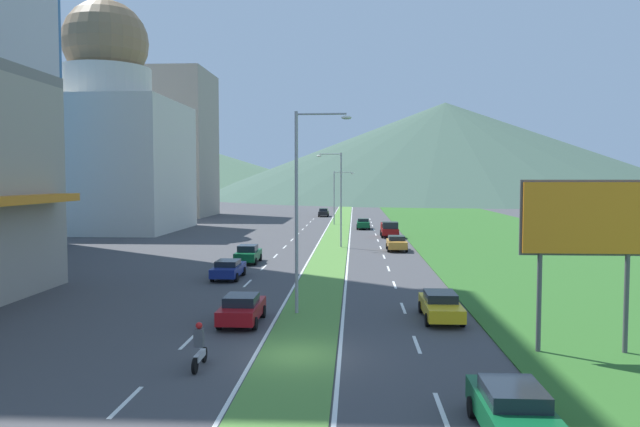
{
  "coord_description": "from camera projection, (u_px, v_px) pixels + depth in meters",
  "views": [
    {
      "loc": [
        2.35,
        -23.94,
        7.3
      ],
      "look_at": [
        -0.82,
        30.21,
        4.11
      ],
      "focal_mm": 33.4,
      "sensor_mm": 36.0,
      "label": 1
    }
  ],
  "objects": [
    {
      "name": "motorcycle_rider",
      "position": [
        199.0,
        349.0,
        22.87
      ],
      "size": [
        0.36,
        2.0,
        1.8
      ],
      "rotation": [
        0.0,
        0.0,
        1.57
      ],
      "color": "black",
      "rests_on": "ground_plane"
    },
    {
      "name": "lane_dash_left_13",
      "position": [
        310.0,
        222.0,
        100.04
      ],
      "size": [
        0.16,
        2.8,
        0.01
      ],
      "primitive_type": "cube",
      "color": "silver",
      "rests_on": "ground_plane"
    },
    {
      "name": "car_7",
      "position": [
        248.0,
        254.0,
        51.4
      ],
      "size": [
        1.92,
        4.27,
        1.57
      ],
      "rotation": [
        0.0,
        0.0,
        1.57
      ],
      "color": "#0C5128",
      "rests_on": "ground_plane"
    },
    {
      "name": "lane_dash_right_2",
      "position": [
        441.0,
        409.0,
        18.85
      ],
      "size": [
        0.16,
        2.8,
        0.01
      ],
      "primitive_type": "cube",
      "color": "silver",
      "rests_on": "ground_plane"
    },
    {
      "name": "pickup_truck_0",
      "position": [
        390.0,
        229.0,
        74.04
      ],
      "size": [
        2.18,
        5.4,
        2.0
      ],
      "rotation": [
        0.0,
        0.0,
        -1.57
      ],
      "color": "maroon",
      "rests_on": "ground_plane"
    },
    {
      "name": "lane_dash_left_10",
      "position": [
        298.0,
        234.0,
        78.06
      ],
      "size": [
        0.16,
        2.8,
        0.01
      ],
      "primitive_type": "cube",
      "color": "silver",
      "rests_on": "ground_plane"
    },
    {
      "name": "lane_dash_right_4",
      "position": [
        403.0,
        308.0,
        33.5
      ],
      "size": [
        0.16,
        2.8,
        0.01
      ],
      "primitive_type": "cube",
      "color": "silver",
      "rests_on": "ground_plane"
    },
    {
      "name": "lane_dash_right_12",
      "position": [
        372.0,
        226.0,
        92.12
      ],
      "size": [
        0.16,
        2.8,
        0.01
      ],
      "primitive_type": "cube",
      "color": "silver",
      "rests_on": "ground_plane"
    },
    {
      "name": "lane_dash_left_11",
      "position": [
        303.0,
        229.0,
        85.39
      ],
      "size": [
        0.16,
        2.8,
        0.01
      ],
      "primitive_type": "cube",
      "color": "silver",
      "rests_on": "ground_plane"
    },
    {
      "name": "lane_dash_left_4",
      "position": [
        224.0,
        306.0,
        34.1
      ],
      "size": [
        0.16,
        2.8,
        0.01
      ],
      "primitive_type": "cube",
      "color": "silver",
      "rests_on": "ground_plane"
    },
    {
      "name": "lane_dash_right_3",
      "position": [
        417.0,
        344.0,
        26.17
      ],
      "size": [
        0.16,
        2.8,
        0.01
      ],
      "primitive_type": "cube",
      "color": "silver",
      "rests_on": "ground_plane"
    },
    {
      "name": "car_8",
      "position": [
        397.0,
        243.0,
        60.19
      ],
      "size": [
        2.01,
        4.14,
        1.5
      ],
      "rotation": [
        0.0,
        0.0,
        -1.57
      ],
      "color": "#C6842D",
      "rests_on": "ground_plane"
    },
    {
      "name": "car_0",
      "position": [
        363.0,
        224.0,
        85.95
      ],
      "size": [
        1.94,
        4.18,
        1.52
      ],
      "rotation": [
        0.0,
        0.0,
        -1.57
      ],
      "color": "#0C5128",
      "rests_on": "ground_plane"
    },
    {
      "name": "lane_dash_right_8",
      "position": [
        381.0,
        248.0,
        62.81
      ],
      "size": [
        0.16,
        2.8,
        0.01
      ],
      "primitive_type": "cube",
      "color": "silver",
      "rests_on": "ground_plane"
    },
    {
      "name": "grass_verge_right",
      "position": [
        485.0,
        231.0,
        83.01
      ],
      "size": [
        24.0,
        240.0,
        0.06
      ],
      "primitive_type": "cube",
      "color": "#2D6023",
      "rests_on": "ground_plane"
    },
    {
      "name": "lane_dash_left_2",
      "position": [
        126.0,
        402.0,
        19.44
      ],
      "size": [
        0.16,
        2.8,
        0.01
      ],
      "primitive_type": "cube",
      "color": "silver",
      "rests_on": "ground_plane"
    },
    {
      "name": "car_6",
      "position": [
        324.0,
        212.0,
        114.25
      ],
      "size": [
        1.96,
        4.55,
        1.58
      ],
      "rotation": [
        0.0,
        0.0,
        1.57
      ],
      "color": "black",
      "rests_on": "ground_plane"
    },
    {
      "name": "lane_dash_left_8",
      "position": [
        285.0,
        247.0,
        63.41
      ],
      "size": [
        0.16,
        2.8,
        0.01
      ],
      "primitive_type": "cube",
      "color": "silver",
      "rests_on": "ground_plane"
    },
    {
      "name": "hill_far_left",
      "position": [
        161.0,
        165.0,
        287.53
      ],
      "size": [
        182.93,
        182.93,
        27.92
      ],
      "primitive_type": "cone",
      "color": "#47664C",
      "rests_on": "ground_plane"
    },
    {
      "name": "lane_dash_right_14",
      "position": [
        370.0,
        219.0,
        106.78
      ],
      "size": [
        0.16,
        2.8,
        0.01
      ],
      "primitive_type": "cube",
      "color": "silver",
      "rests_on": "ground_plane"
    },
    {
      "name": "street_lamp_mid",
      "position": [
        339.0,
        194.0,
        62.54
      ],
      "size": [
        2.66,
        0.38,
        10.02
      ],
      "color": "#99999E",
      "rests_on": "ground_plane"
    },
    {
      "name": "hill_far_center",
      "position": [
        445.0,
        150.0,
        240.45
      ],
      "size": [
        198.84,
        198.84,
        37.89
      ],
      "primitive_type": "cone",
      "color": "#3D5647",
      "rests_on": "ground_plane"
    },
    {
      "name": "lane_dash_left_6",
      "position": [
        264.0,
        268.0,
        48.75
      ],
      "size": [
        0.16,
        2.8,
        0.01
      ],
      "primitive_type": "cube",
      "color": "silver",
      "rests_on": "ground_plane"
    },
    {
      "name": "street_lamp_near",
      "position": [
        302.0,
        200.0,
        31.7
      ],
      "size": [
        3.03,
        0.3,
        10.86
      ],
      "color": "#99999E",
      "rests_on": "ground_plane"
    },
    {
      "name": "car_5",
      "position": [
        242.0,
        309.0,
        29.93
      ],
      "size": [
        1.97,
        4.23,
        1.47
      ],
      "rotation": [
        0.0,
        0.0,
        1.57
      ],
      "color": "maroon",
      "rests_on": "ground_plane"
    },
    {
      "name": "lane_dash_left_7",
      "position": [
        276.0,
        256.0,
        56.08
      ],
      "size": [
        0.16,
        2.8,
        0.01
      ],
      "primitive_type": "cube",
      "color": "silver",
      "rests_on": "ground_plane"
    },
    {
      "name": "lane_dash_right_5",
      "position": [
        395.0,
        285.0,
        40.83
      ],
      "size": [
        0.16,
        2.8,
        0.01
      ],
      "primitive_type": "cube",
      "color": "silver",
      "rests_on": "ground_plane"
    },
    {
      "name": "hill_far_right",
      "position": [
        492.0,
        167.0,
        285.34
      ],
      "size": [
        231.69,
        231.69,
        25.95
      ],
      "primitive_type": "cone",
      "color": "#3D5647",
      "rests_on": "ground_plane"
    },
    {
      "name": "lane_dash_left_12",
      "position": [
        307.0,
        225.0,
        92.72
      ],
      "size": [
        0.16,
        2.8,
        0.01
      ],
      "primitive_type": "cube",
      "color": "silver",
      "rests_on": "ground_plane"
    },
    {
      "name": "lane_dash_right_10",
      "position": [
        376.0,
        235.0,
        77.47
      ],
      "size": [
        0.16,
        2.8,
        0.01
      ],
      "primitive_type": "cube",
      "color": "silver",
      "rests_on": "ground_plane"
    },
    {
      "name": "billboard_roadside",
      "position": [
        585.0,
        225.0,
        24.5
      ],
      "size": [
        5.27,
        0.28,
        7.25
      ],
      "color": "#4C4C51",
      "rests_on": "ground_plane"
    },
    {
      "name": "lane_dash_left_14",
      "position": [
        313.0,
        219.0,
        107.37
      ],
      "size": [
        0.16,
        2.8,
        0.01
      ],
      "primitive_type": "cube",
      "color": "silver",
      "rests_on": "ground_plane"
    },
    {
      "name": "lane_dash_right_11",
      "position": [
        374.0,
        230.0,
        84.79
      ],
      "size": [
        0.16,
        2.8,
        0.01
      ],
      "primitive_type": "cube",
      "color": "silver",
      "rests_on": "ground_plane"
    },
    {
      "name": "lane_dash_right_7",
      "position": [
        384.0,
        257.0,
        55.48
      ],
      "size": [
        0.16,
        2.8,
        0.01
      ],
      "primitive_type": "cube",
      "color": "silver",
      "rests_on": "ground_plane"
    },
    {
      "name": "lane_dash_right_6",
      "position": [
        388.0,
        269.0,
        48.16
      ],
      "size": [
        0.16,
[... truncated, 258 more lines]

